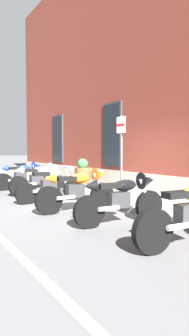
# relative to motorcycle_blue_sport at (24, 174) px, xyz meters

# --- Properties ---
(ground_plane) EXTENTS (140.00, 140.00, 0.00)m
(ground_plane) POSITION_rel_motorcycle_blue_sport_xyz_m (4.06, 0.77, -0.57)
(ground_plane) COLOR #4C4C4F
(sidewalk) EXTENTS (31.53, 2.36, 0.14)m
(sidewalk) POSITION_rel_motorcycle_blue_sport_xyz_m (4.06, 1.95, -0.50)
(sidewalk) COLOR slate
(sidewalk) RESTS_ON ground_plane
(motorcycle_blue_sport) EXTENTS (0.62, 2.07, 1.05)m
(motorcycle_blue_sport) POSITION_rel_motorcycle_blue_sport_xyz_m (0.00, 0.00, 0.00)
(motorcycle_blue_sport) COLOR black
(motorcycle_blue_sport) RESTS_ON ground_plane
(motorcycle_white_sport) EXTENTS (0.62, 2.04, 1.06)m
(motorcycle_white_sport) POSITION_rel_motorcycle_blue_sport_xyz_m (1.65, 0.03, 0.01)
(motorcycle_white_sport) COLOR black
(motorcycle_white_sport) RESTS_ON ground_plane
(motorcycle_grey_naked) EXTENTS (0.62, 2.09, 1.01)m
(motorcycle_grey_naked) POSITION_rel_motorcycle_blue_sport_xyz_m (3.23, -0.25, -0.08)
(motorcycle_grey_naked) COLOR black
(motorcycle_grey_naked) RESTS_ON ground_plane
(motorcycle_orange_sport) EXTENTS (0.62, 2.13, 1.06)m
(motorcycle_orange_sport) POSITION_rel_motorcycle_blue_sport_xyz_m (4.82, -0.18, 0.00)
(motorcycle_orange_sport) COLOR black
(motorcycle_orange_sport) RESTS_ON ground_plane
(motorcycle_black_sport) EXTENTS (0.62, 2.09, 1.04)m
(motorcycle_black_sport) POSITION_rel_motorcycle_blue_sport_xyz_m (6.41, -0.01, -0.01)
(motorcycle_black_sport) COLOR black
(motorcycle_black_sport) RESTS_ON ground_plane
(parking_sign) EXTENTS (0.36, 0.07, 2.30)m
(parking_sign) POSITION_rel_motorcycle_blue_sport_xyz_m (4.57, 1.28, 1.07)
(parking_sign) COLOR #4C4C51
(parking_sign) RESTS_ON sidewalk
(barrel_planter) EXTENTS (0.60, 0.60, 1.04)m
(barrel_planter) POSITION_rel_motorcycle_blue_sport_xyz_m (1.45, 1.80, 0.02)
(barrel_planter) COLOR brown
(barrel_planter) RESTS_ON sidewalk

